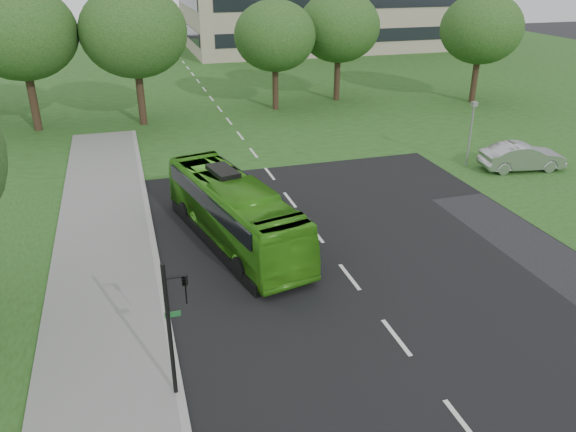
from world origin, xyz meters
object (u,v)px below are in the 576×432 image
(sedan, at_px, (522,157))
(traffic_light, at_px, (174,321))
(tree_park_b, at_px, (134,32))
(camera_pole, at_px, (472,125))
(tree_park_a, at_px, (20,33))
(tree_park_d, at_px, (339,27))
(bus, at_px, (234,211))
(tree_park_e, at_px, (482,29))
(tree_park_c, at_px, (275,36))

(sedan, relative_size, traffic_light, 1.12)
(tree_park_b, height_order, camera_pole, tree_park_b)
(tree_park_b, relative_size, sedan, 2.04)
(tree_park_a, relative_size, tree_park_b, 1.02)
(tree_park_d, bearing_deg, bus, -120.32)
(bus, height_order, camera_pole, camera_pole)
(tree_park_e, xyz_separation_m, camera_pole, (-9.71, -14.22, -3.56))
(bus, height_order, sedan, bus)
(tree_park_e, bearing_deg, bus, -141.43)
(tree_park_c, xyz_separation_m, tree_park_e, (16.90, -2.46, 0.27))
(camera_pole, bearing_deg, tree_park_a, 125.83)
(tree_park_e, height_order, sedan, tree_park_e)
(traffic_light, bearing_deg, tree_park_b, 111.46)
(tree_park_b, relative_size, tree_park_e, 1.10)
(tree_park_b, relative_size, camera_pole, 2.54)
(tree_park_b, relative_size, bus, 0.96)
(bus, relative_size, sedan, 2.13)
(tree_park_e, xyz_separation_m, sedan, (-7.04, -15.71, -5.26))
(tree_park_b, height_order, tree_park_c, tree_park_b)
(bus, bearing_deg, tree_park_e, 25.77)
(tree_park_e, bearing_deg, tree_park_c, 171.72)
(tree_park_e, bearing_deg, tree_park_b, 178.23)
(camera_pole, bearing_deg, tree_park_e, 33.16)
(tree_park_a, bearing_deg, tree_park_d, 6.51)
(bus, relative_size, camera_pole, 2.64)
(tree_park_d, xyz_separation_m, traffic_light, (-17.48, -32.96, -3.60))
(sedan, bearing_deg, tree_park_a, 67.25)
(tree_park_d, bearing_deg, traffic_light, -117.94)
(tree_park_b, height_order, bus, tree_park_b)
(tree_park_d, bearing_deg, tree_park_a, -173.49)
(camera_pole, bearing_deg, tree_park_b, 117.38)
(tree_park_d, relative_size, traffic_light, 2.11)
(tree_park_c, xyz_separation_m, bus, (-8.06, -22.37, -4.36))
(tree_park_c, relative_size, sedan, 1.78)
(tree_park_a, distance_m, tree_park_b, 7.40)
(tree_park_b, distance_m, tree_park_c, 10.85)
(sedan, height_order, traffic_light, traffic_light)
(tree_park_b, relative_size, traffic_light, 2.29)
(tree_park_a, height_order, tree_park_e, tree_park_a)
(tree_park_c, relative_size, traffic_light, 1.99)
(bus, bearing_deg, tree_park_a, 102.42)
(tree_park_e, relative_size, traffic_light, 2.08)
(bus, bearing_deg, camera_pole, 7.65)
(tree_park_a, height_order, tree_park_b, tree_park_a)
(camera_pole, bearing_deg, traffic_light, -164.44)
(tree_park_d, height_order, camera_pole, tree_park_d)
(tree_park_c, xyz_separation_m, traffic_light, (-11.50, -31.31, -3.27))
(tree_park_a, height_order, traffic_light, tree_park_a)
(bus, distance_m, sedan, 18.41)
(tree_park_a, distance_m, sedan, 33.28)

